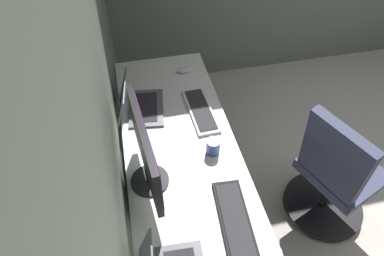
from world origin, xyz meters
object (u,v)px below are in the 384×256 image
keyboard_spare (235,219)px  coffee_mug (213,146)px  mouse_spare (184,70)px  drawer_pedestal (182,202)px  office_chair (334,177)px  keyboard_main (201,110)px  laptop_left (137,104)px  monitor_primary (146,151)px

keyboard_spare → coffee_mug: coffee_mug is taller
mouse_spare → drawer_pedestal: bearing=167.1°
mouse_spare → office_chair: 1.22m
drawer_pedestal → coffee_mug: 0.47m
keyboard_main → office_chair: size_ratio=0.44×
coffee_mug → office_chair: office_chair is taller
laptop_left → keyboard_main: laptop_left is taller
laptop_left → keyboard_main: bearing=-105.2°
monitor_primary → mouse_spare: 0.97m
drawer_pedestal → keyboard_spare: keyboard_spare is taller
keyboard_main → coffee_mug: (-0.33, 0.01, 0.04)m
laptop_left → drawer_pedestal: bearing=-160.0°
laptop_left → monitor_primary: bearing=-179.2°
drawer_pedestal → mouse_spare: 0.92m
monitor_primary → keyboard_spare: size_ratio=1.30×
drawer_pedestal → coffee_mug: (0.06, -0.20, 0.43)m
coffee_mug → monitor_primary: bearing=108.6°
drawer_pedestal → laptop_left: (0.49, 0.18, 0.43)m
laptop_left → coffee_mug: (-0.43, -0.38, -0.00)m
mouse_spare → coffee_mug: size_ratio=0.88×
laptop_left → keyboard_spare: size_ratio=0.86×
monitor_primary → keyboard_spare: 0.53m
laptop_left → office_chair: bearing=-117.3°
mouse_spare → monitor_primary: bearing=157.7°
drawer_pedestal → laptop_left: size_ratio=1.87×
monitor_primary → keyboard_spare: bearing=-130.3°
office_chair → mouse_spare: bearing=40.6°
monitor_primary → coffee_mug: (0.12, -0.37, -0.20)m
drawer_pedestal → coffee_mug: bearing=-72.4°
keyboard_main → coffee_mug: 0.33m
drawer_pedestal → keyboard_spare: (-0.37, -0.19, 0.39)m
mouse_spare → office_chair: (-0.90, -0.77, -0.29)m
laptop_left → coffee_mug: laptop_left is taller
keyboard_spare → coffee_mug: 0.43m
monitor_primary → office_chair: size_ratio=0.57×
drawer_pedestal → mouse_spare: (0.81, -0.19, 0.40)m
keyboard_main → drawer_pedestal: bearing=152.3°
laptop_left → keyboard_spare: laptop_left is taller
drawer_pedestal → monitor_primary: 0.66m
drawer_pedestal → office_chair: bearing=-95.5°
drawer_pedestal → laptop_left: bearing=20.0°
laptop_left → mouse_spare: laptop_left is taller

